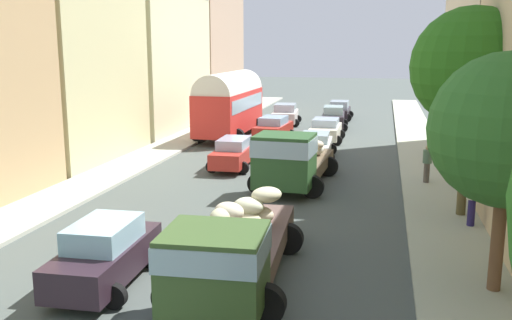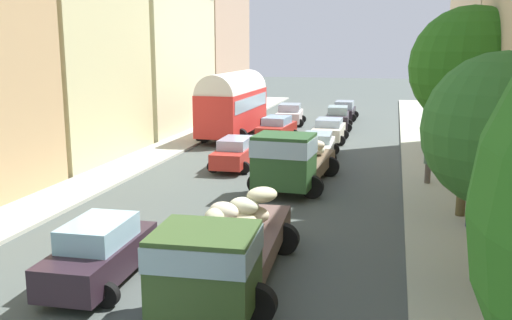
{
  "view_description": "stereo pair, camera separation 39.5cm",
  "coord_description": "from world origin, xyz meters",
  "px_view_note": "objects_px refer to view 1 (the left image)",
  "views": [
    {
      "loc": [
        5.07,
        -1.26,
        6.04
      ],
      "look_at": [
        0.0,
        21.4,
        1.31
      ],
      "focal_mm": 40.04,
      "sensor_mm": 36.0,
      "label": 1
    },
    {
      "loc": [
        5.45,
        -1.17,
        6.04
      ],
      "look_at": [
        0.0,
        21.4,
        1.31
      ],
      "focal_mm": 40.04,
      "sensor_mm": 36.0,
      "label": 2
    }
  ],
  "objects_px": {
    "car_5": "(234,153)",
    "cargo_truck_0": "(231,249)",
    "parked_bus_1": "(229,102)",
    "car_6": "(273,129)",
    "car_0": "(315,145)",
    "pedestrian_0": "(472,198)",
    "car_7": "(285,114)",
    "cargo_truck_1": "(292,159)",
    "car_3": "(339,110)",
    "pedestrian_1": "(427,163)",
    "car_2": "(333,118)",
    "car_4": "(105,254)",
    "car_1": "(326,130)"
  },
  "relations": [
    {
      "from": "car_0",
      "to": "cargo_truck_0",
      "type": "bearing_deg",
      "value": -90.02
    },
    {
      "from": "cargo_truck_1",
      "to": "car_1",
      "type": "xyz_separation_m",
      "value": [
        0.17,
        12.35,
        -0.56
      ]
    },
    {
      "from": "car_2",
      "to": "pedestrian_1",
      "type": "height_order",
      "value": "pedestrian_1"
    },
    {
      "from": "cargo_truck_0",
      "to": "car_3",
      "type": "relative_size",
      "value": 1.95
    },
    {
      "from": "car_1",
      "to": "car_4",
      "type": "height_order",
      "value": "car_4"
    },
    {
      "from": "parked_bus_1",
      "to": "pedestrian_0",
      "type": "distance_m",
      "value": 20.92
    },
    {
      "from": "car_0",
      "to": "parked_bus_1",
      "type": "bearing_deg",
      "value": 137.8
    },
    {
      "from": "car_3",
      "to": "pedestrian_0",
      "type": "xyz_separation_m",
      "value": [
        6.46,
        -27.32,
        0.31
      ]
    },
    {
      "from": "parked_bus_1",
      "to": "car_1",
      "type": "xyz_separation_m",
      "value": [
        6.29,
        -0.21,
        -1.61
      ]
    },
    {
      "from": "car_2",
      "to": "cargo_truck_1",
      "type": "bearing_deg",
      "value": -90.55
    },
    {
      "from": "parked_bus_1",
      "to": "car_6",
      "type": "height_order",
      "value": "parked_bus_1"
    },
    {
      "from": "car_5",
      "to": "car_7",
      "type": "height_order",
      "value": "car_7"
    },
    {
      "from": "cargo_truck_1",
      "to": "car_5",
      "type": "distance_m",
      "value": 5.04
    },
    {
      "from": "car_5",
      "to": "pedestrian_0",
      "type": "distance_m",
      "value": 12.64
    },
    {
      "from": "pedestrian_1",
      "to": "car_3",
      "type": "bearing_deg",
      "value": 104.24
    },
    {
      "from": "cargo_truck_1",
      "to": "car_6",
      "type": "bearing_deg",
      "value": 104.5
    },
    {
      "from": "parked_bus_1",
      "to": "pedestrian_1",
      "type": "height_order",
      "value": "parked_bus_1"
    },
    {
      "from": "pedestrian_1",
      "to": "cargo_truck_0",
      "type": "bearing_deg",
      "value": -113.63
    },
    {
      "from": "parked_bus_1",
      "to": "car_4",
      "type": "distance_m",
      "value": 23.45
    },
    {
      "from": "cargo_truck_0",
      "to": "car_3",
      "type": "bearing_deg",
      "value": 89.99
    },
    {
      "from": "car_2",
      "to": "car_4",
      "type": "xyz_separation_m",
      "value": [
        -3.25,
        -28.5,
        -0.0
      ]
    },
    {
      "from": "parked_bus_1",
      "to": "car_1",
      "type": "height_order",
      "value": "parked_bus_1"
    },
    {
      "from": "car_7",
      "to": "pedestrian_0",
      "type": "relative_size",
      "value": 2.1
    },
    {
      "from": "parked_bus_1",
      "to": "car_0",
      "type": "bearing_deg",
      "value": -42.2
    },
    {
      "from": "car_2",
      "to": "car_6",
      "type": "bearing_deg",
      "value": -118.29
    },
    {
      "from": "car_2",
      "to": "pedestrian_0",
      "type": "distance_m",
      "value": 22.76
    },
    {
      "from": "car_3",
      "to": "cargo_truck_0",
      "type": "bearing_deg",
      "value": -90.01
    },
    {
      "from": "cargo_truck_0",
      "to": "car_6",
      "type": "xyz_separation_m",
      "value": [
        -3.23,
        22.3,
        -0.36
      ]
    },
    {
      "from": "car_5",
      "to": "car_0",
      "type": "bearing_deg",
      "value": 41.62
    },
    {
      "from": "pedestrian_1",
      "to": "car_1",
      "type": "bearing_deg",
      "value": 117.59
    },
    {
      "from": "parked_bus_1",
      "to": "car_5",
      "type": "height_order",
      "value": "parked_bus_1"
    },
    {
      "from": "car_7",
      "to": "pedestrian_1",
      "type": "distance_m",
      "value": 19.71
    },
    {
      "from": "pedestrian_0",
      "to": "car_4",
      "type": "bearing_deg",
      "value": -145.5
    },
    {
      "from": "car_3",
      "to": "car_4",
      "type": "height_order",
      "value": "car_4"
    },
    {
      "from": "car_7",
      "to": "cargo_truck_1",
      "type": "bearing_deg",
      "value": -79.5
    },
    {
      "from": "car_0",
      "to": "cargo_truck_1",
      "type": "bearing_deg",
      "value": -91.44
    },
    {
      "from": "car_2",
      "to": "car_5",
      "type": "distance_m",
      "value": 14.69
    },
    {
      "from": "parked_bus_1",
      "to": "car_4",
      "type": "bearing_deg",
      "value": -82.53
    },
    {
      "from": "cargo_truck_1",
      "to": "car_3",
      "type": "bearing_deg",
      "value": 89.58
    },
    {
      "from": "parked_bus_1",
      "to": "car_6",
      "type": "relative_size",
      "value": 1.96
    },
    {
      "from": "cargo_truck_1",
      "to": "pedestrian_0",
      "type": "height_order",
      "value": "cargo_truck_1"
    },
    {
      "from": "car_0",
      "to": "car_2",
      "type": "xyz_separation_m",
      "value": [
        -0.0,
        11.0,
        0.12
      ]
    },
    {
      "from": "car_5",
      "to": "car_6",
      "type": "bearing_deg",
      "value": 87.17
    },
    {
      "from": "car_2",
      "to": "cargo_truck_0",
      "type": "bearing_deg",
      "value": -90.01
    },
    {
      "from": "car_6",
      "to": "car_4",
      "type": "bearing_deg",
      "value": -90.05
    },
    {
      "from": "cargo_truck_0",
      "to": "car_0",
      "type": "distance_m",
      "value": 17.31
    },
    {
      "from": "car_5",
      "to": "cargo_truck_0",
      "type": "bearing_deg",
      "value": -75.51
    },
    {
      "from": "car_0",
      "to": "car_2",
      "type": "bearing_deg",
      "value": 90.0
    },
    {
      "from": "car_6",
      "to": "car_7",
      "type": "xyz_separation_m",
      "value": [
        -0.53,
        7.55,
        0.0
      ]
    },
    {
      "from": "parked_bus_1",
      "to": "pedestrian_0",
      "type": "xyz_separation_m",
      "value": [
        12.75,
        -16.53,
        -1.29
      ]
    }
  ]
}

